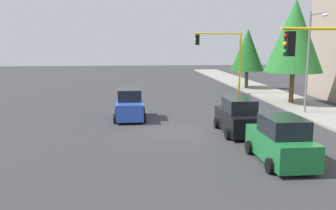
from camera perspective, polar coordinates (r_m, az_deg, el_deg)
ground_plane at (r=20.52m, az=2.25°, el=-4.17°), size 120.00×120.00×0.00m
sidewalk_kerb at (r=28.49m, az=22.17°, el=-0.79°), size 80.00×4.00×0.15m
traffic_signal_far_left at (r=34.79m, az=8.55°, el=8.46°), size 0.36×4.59×5.95m
street_lamp_curbside at (r=26.24m, az=21.66°, el=7.80°), size 2.15×0.28×7.00m
tree_roadside_far at (r=39.68m, az=12.44°, el=8.47°), size 3.52×3.52×6.39m
tree_roadside_mid at (r=30.53m, az=19.35°, el=10.24°), size 4.55×4.55×8.33m
car_black at (r=20.26m, az=10.95°, el=-1.93°), size 4.07×1.96×1.98m
car_green at (r=15.79m, az=17.38°, el=-5.55°), size 4.00×2.02×1.98m
car_blue at (r=23.73m, az=-6.05°, el=-0.09°), size 3.66×2.02×1.98m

